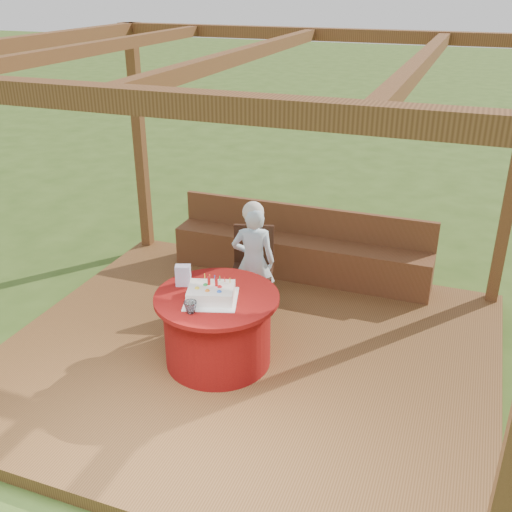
% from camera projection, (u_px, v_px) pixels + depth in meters
% --- Properties ---
extents(ground, '(60.00, 60.00, 0.00)m').
position_uv_depth(ground, '(247.00, 362.00, 5.66)').
color(ground, '#33501A').
rests_on(ground, ground).
extents(deck, '(4.50, 4.00, 0.12)m').
position_uv_depth(deck, '(247.00, 357.00, 5.64)').
color(deck, brown).
rests_on(deck, ground).
extents(pergola, '(4.50, 4.00, 2.72)m').
position_uv_depth(pergola, '(245.00, 105.00, 4.64)').
color(pergola, brown).
rests_on(pergola, deck).
extents(bench, '(3.00, 0.42, 0.80)m').
position_uv_depth(bench, '(300.00, 254.00, 6.95)').
color(bench, brown).
rests_on(bench, deck).
extents(table, '(1.10, 1.10, 0.68)m').
position_uv_depth(table, '(218.00, 328.00, 5.34)').
color(table, maroon).
rests_on(table, deck).
extents(chair, '(0.51, 0.51, 0.87)m').
position_uv_depth(chair, '(253.00, 264.00, 6.23)').
color(chair, '#341B10').
rests_on(chair, deck).
extents(elderly_woman, '(0.50, 0.40, 1.23)m').
position_uv_depth(elderly_woman, '(253.00, 259.00, 5.98)').
color(elderly_woman, '#A4D5F4').
rests_on(elderly_woman, deck).
extents(birthday_cake, '(0.56, 0.56, 0.19)m').
position_uv_depth(birthday_cake, '(211.00, 293.00, 5.11)').
color(birthday_cake, white).
rests_on(birthday_cake, table).
extents(gift_bag, '(0.16, 0.13, 0.19)m').
position_uv_depth(gift_bag, '(183.00, 275.00, 5.34)').
color(gift_bag, '#E493C1').
rests_on(gift_bag, table).
extents(drinking_glass, '(0.14, 0.14, 0.10)m').
position_uv_depth(drinking_glass, '(190.00, 307.00, 4.91)').
color(drinking_glass, silver).
rests_on(drinking_glass, table).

